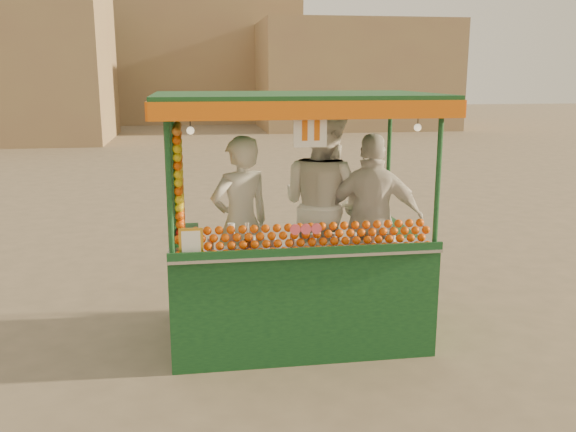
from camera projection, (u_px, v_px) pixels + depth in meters
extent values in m
plane|color=brown|center=(282.00, 330.00, 6.38)|extent=(90.00, 90.00, 0.00)
cube|color=#907A52|center=(353.00, 75.00, 29.98)|extent=(9.00, 6.00, 5.00)
cube|color=#907A52|center=(168.00, 57.00, 34.17)|extent=(14.00, 7.00, 7.00)
cube|color=#0F371B|center=(294.00, 320.00, 6.28)|extent=(2.42, 1.49, 0.28)
cylinder|color=black|center=(211.00, 322.00, 6.15)|extent=(0.34, 0.09, 0.34)
cylinder|color=black|center=(374.00, 312.00, 6.40)|extent=(0.34, 0.09, 0.34)
cube|color=#0F371B|center=(306.00, 292.00, 5.58)|extent=(2.42, 0.28, 0.74)
cube|color=#0F371B|center=(186.00, 274.00, 6.09)|extent=(0.28, 1.21, 0.74)
cube|color=#0F371B|center=(395.00, 264.00, 6.42)|extent=(0.28, 1.21, 0.74)
cube|color=#B2B2B7|center=(305.00, 250.00, 5.52)|extent=(2.42, 0.43, 0.03)
cylinder|color=#0F371B|center=(170.00, 186.00, 5.09)|extent=(0.05, 0.05, 1.30)
cylinder|color=#0F371B|center=(438.00, 179.00, 5.44)|extent=(0.05, 0.05, 1.30)
cylinder|color=#0F371B|center=(174.00, 163.00, 6.43)|extent=(0.05, 0.05, 1.30)
cylinder|color=#0F371B|center=(389.00, 158.00, 6.78)|extent=(0.05, 0.05, 1.30)
cube|color=#0F371B|center=(295.00, 97.00, 5.78)|extent=(2.61, 1.68, 0.07)
cube|color=#D85E0C|center=(312.00, 110.00, 4.99)|extent=(2.61, 0.04, 0.15)
cube|color=#D85E0C|center=(282.00, 101.00, 6.60)|extent=(2.61, 0.04, 0.15)
cube|color=#D85E0C|center=(153.00, 106.00, 5.60)|extent=(0.04, 1.68, 0.15)
cube|color=#D85E0C|center=(427.00, 104.00, 5.99)|extent=(0.04, 1.68, 0.15)
cylinder|color=#EE485C|center=(306.00, 229.00, 5.35)|extent=(0.09, 0.02, 0.09)
cube|color=gold|center=(191.00, 243.00, 5.22)|extent=(0.20, 0.02, 0.26)
cube|color=white|center=(310.00, 130.00, 5.10)|extent=(0.28, 0.01, 0.28)
sphere|color=#FFE5B2|center=(190.00, 131.00, 5.08)|extent=(0.07, 0.07, 0.07)
sphere|color=#FFE5B2|center=(418.00, 127.00, 5.37)|extent=(0.07, 0.07, 0.07)
imported|color=silver|center=(241.00, 223.00, 6.07)|extent=(0.74, 0.62, 1.73)
imported|color=white|center=(322.00, 205.00, 6.36)|extent=(1.19, 1.21, 1.96)
imported|color=silver|center=(373.00, 221.00, 6.17)|extent=(1.10, 0.70, 1.74)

